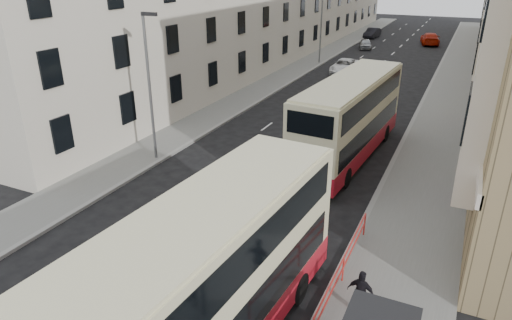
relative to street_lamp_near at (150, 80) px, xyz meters
The scene contains 15 objects.
pavement_right 23.47m from the street_lamp_near, 51.44° to the left, with size 4.00×120.00×0.15m, color slate.
pavement_left 18.60m from the street_lamp_near, 93.66° to the left, with size 3.00×120.00×0.15m, color slate.
kerb_right 22.30m from the street_lamp_near, 55.55° to the left, with size 0.25×120.00×0.15m, color gray.
kerb_left 18.57m from the street_lamp_near, 88.89° to the left, with size 0.25×120.00×0.15m, color gray.
road_markings 33.92m from the street_lamp_near, 79.11° to the left, with size 10.00×110.00×0.01m, color silver, non-canonical shape.
guard_railing 14.56m from the street_lamp_near, 26.38° to the right, with size 0.06×6.56×1.01m.
street_lamp_near is the anchor object (origin of this frame).
street_lamp_far 30.00m from the street_lamp_near, 90.00° to the left, with size 0.93×0.18×8.00m.
double_decker_front 15.42m from the street_lamp_near, 49.20° to the right, with size 3.65×12.37×4.87m.
double_decker_rear 11.20m from the street_lamp_near, 27.19° to the left, with size 3.51×11.85×4.66m.
pedestrian_far 15.93m from the street_lamp_near, 29.26° to the right, with size 0.91×0.38×1.56m, color black.
white_van 27.23m from the street_lamp_near, 82.05° to the left, with size 2.29×4.96×1.38m, color white.
car_silver 42.17m from the street_lamp_near, 86.72° to the left, with size 1.50×3.72×1.27m, color #95989C.
car_dark 52.06m from the street_lamp_near, 88.73° to the left, with size 1.51×4.34×1.43m, color black.
car_red 50.12m from the street_lamp_near, 78.82° to the left, with size 2.23×5.49×1.59m, color #AF1905.
Camera 1 is at (9.07, -7.31, 10.41)m, focal length 32.00 mm.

